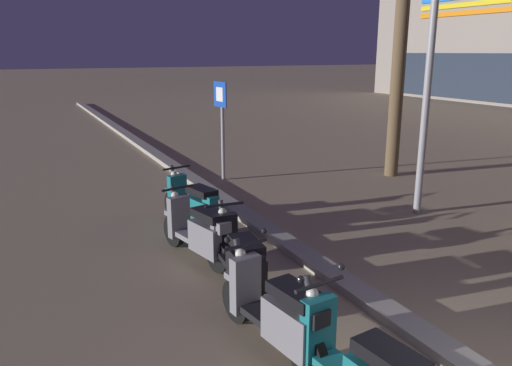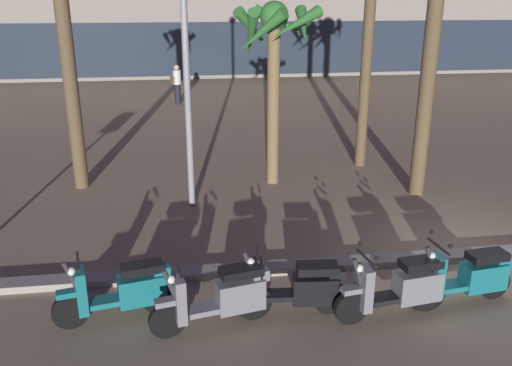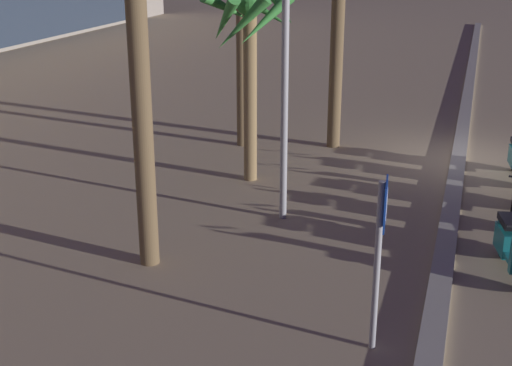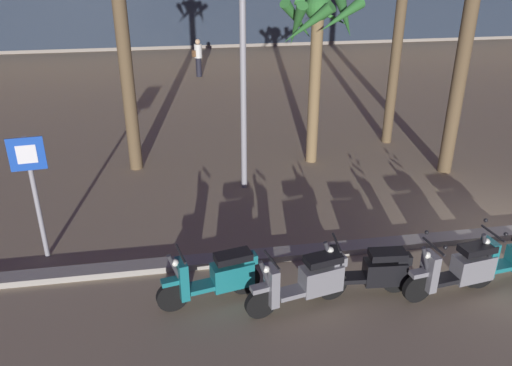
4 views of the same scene
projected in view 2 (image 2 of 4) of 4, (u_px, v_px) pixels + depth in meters
The scene contains 11 objects.
ground_plane at pixel (476, 258), 9.69m from camera, with size 200.00×200.00×0.00m, color #9E896B.
curb_strip at pixel (476, 254), 9.68m from camera, with size 60.00×0.36×0.12m, color gray.
scooter_teal_gap_after_mid at pixel (124, 290), 7.78m from camera, with size 1.74×0.68×1.04m.
scooter_grey_second_in_line at pixel (222, 297), 7.58m from camera, with size 1.78×0.69×1.04m.
scooter_black_far_back at pixel (297, 287), 7.87m from camera, with size 1.77×0.56×1.04m.
scooter_grey_tail_end at pixel (401, 287), 7.83m from camera, with size 1.78×0.61×1.17m.
scooter_teal_last_in_row at pixel (468, 276), 8.16m from camera, with size 1.76×0.58×1.17m.
palm_tree_mid_walkway at pixel (274, 47), 12.43m from camera, with size 2.10×2.19×4.33m.
palm_tree_far_corner at pixel (61, 2), 11.77m from camera, with size 1.82×1.82×5.87m.
pedestrian_strolling_near_curb at pixel (177, 83), 22.71m from camera, with size 0.46×0.36×1.64m.
street_lamp at pixel (184, 13), 10.65m from camera, with size 0.36×0.36×6.77m.
Camera 2 is at (-5.10, -8.06, 4.52)m, focal length 37.80 mm.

